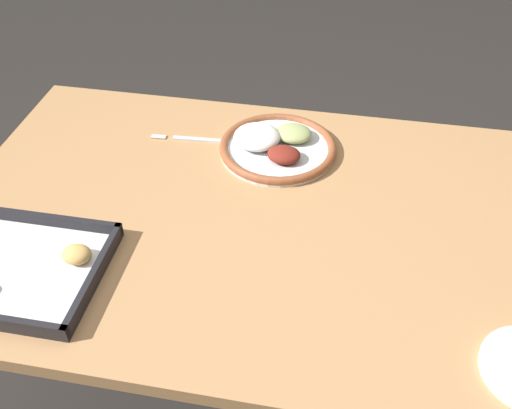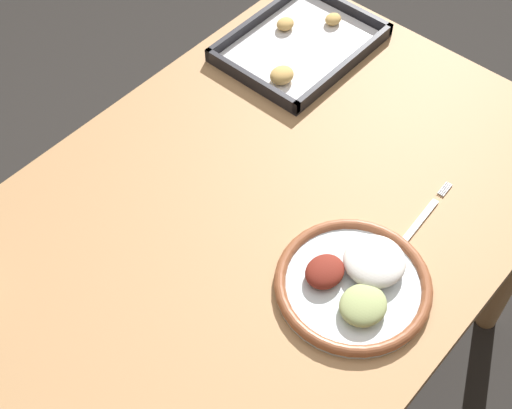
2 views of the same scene
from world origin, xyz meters
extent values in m
plane|color=#282623|center=(0.00, 0.00, 0.00)|extent=(8.00, 8.00, 0.00)
cube|color=#AD7F51|center=(0.00, 0.00, 0.75)|extent=(1.25, 0.83, 0.03)
cylinder|color=#AD7F51|center=(0.58, 0.36, 0.37)|extent=(0.06, 0.06, 0.74)
cylinder|color=silver|center=(-0.01, -0.23, 0.77)|extent=(0.27, 0.27, 0.01)
torus|color=brown|center=(-0.01, -0.23, 0.78)|extent=(0.27, 0.27, 0.02)
ellipsoid|color=white|center=(0.04, -0.23, 0.80)|extent=(0.11, 0.11, 0.04)
ellipsoid|color=maroon|center=(-0.03, -0.18, 0.79)|extent=(0.07, 0.06, 0.03)
ellipsoid|color=#9EAD6B|center=(-0.04, -0.27, 0.79)|extent=(0.08, 0.08, 0.03)
cube|color=silver|center=(0.16, -0.24, 0.77)|extent=(0.17, 0.02, 0.00)
cylinder|color=silver|center=(0.28, -0.24, 0.77)|extent=(0.04, 0.01, 0.00)
cylinder|color=silver|center=(0.28, -0.23, 0.77)|extent=(0.04, 0.01, 0.00)
cylinder|color=silver|center=(0.27, -0.23, 0.77)|extent=(0.04, 0.01, 0.00)
cylinder|color=silver|center=(0.27, -0.22, 0.77)|extent=(0.04, 0.01, 0.00)
cube|color=black|center=(0.41, 0.23, 0.77)|extent=(0.34, 0.26, 0.01)
cube|color=silver|center=(0.41, 0.23, 0.77)|extent=(0.31, 0.24, 0.00)
cube|color=black|center=(0.41, 0.11, 0.78)|extent=(0.34, 0.01, 0.03)
cube|color=black|center=(0.41, 0.36, 0.78)|extent=(0.34, 0.01, 0.03)
cube|color=black|center=(0.25, 0.23, 0.78)|extent=(0.01, 0.26, 0.03)
cube|color=black|center=(0.58, 0.23, 0.78)|extent=(0.01, 0.26, 0.03)
ellipsoid|color=tan|center=(0.52, 0.23, 0.78)|extent=(0.04, 0.03, 0.02)
ellipsoid|color=tan|center=(0.43, 0.30, 0.78)|extent=(0.04, 0.04, 0.02)
ellipsoid|color=tan|center=(0.30, 0.19, 0.79)|extent=(0.06, 0.05, 0.03)
camera|label=1|loc=(-0.17, 0.88, 1.58)|focal=42.00mm
camera|label=2|loc=(-0.59, -0.52, 1.82)|focal=50.00mm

